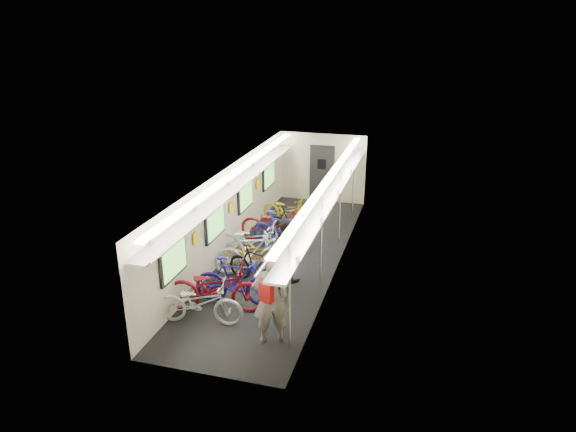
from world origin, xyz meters
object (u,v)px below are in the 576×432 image
Objects in this scene: bicycle_1 at (236,281)px; passenger_mid at (286,249)px; passenger_near at (270,298)px; bicycle_0 at (200,303)px; backpack at (267,292)px.

bicycle_1 is 1.20× the size of passenger_mid.
passenger_near is at bearing -138.27° from bicycle_1.
backpack is (1.65, -0.57, 0.79)m from bicycle_0.
backpack is (1.21, -1.50, 0.71)m from bicycle_1.
passenger_mid is at bearing 118.24° from backpack.
bicycle_0 is 1.92m from backpack.
bicycle_0 is at bearing 150.75° from bicycle_1.
backpack reaches higher than bicycle_0.
bicycle_1 is 2.05m from backpack.
passenger_mid reaches higher than bicycle_0.
bicycle_0 is 0.96× the size of passenger_near.
backpack is at bearing -116.77° from bicycle_0.
passenger_near reaches higher than bicycle_0.
bicycle_0 is 1.04m from bicycle_1.
passenger_mid is (0.73, 1.48, 0.22)m from bicycle_1.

